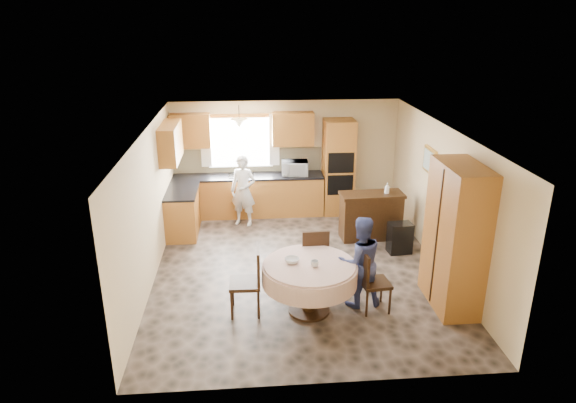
% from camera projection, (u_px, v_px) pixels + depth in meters
% --- Properties ---
extents(floor, '(5.00, 6.00, 0.01)m').
position_uv_depth(floor, '(299.00, 269.00, 9.12)').
color(floor, brown).
rests_on(floor, ground).
extents(ceiling, '(5.00, 6.00, 0.01)m').
position_uv_depth(ceiling, '(300.00, 131.00, 8.25)').
color(ceiling, white).
rests_on(ceiling, wall_back).
extents(wall_back, '(5.00, 0.02, 2.50)m').
position_uv_depth(wall_back, '(285.00, 156.00, 11.49)').
color(wall_back, '#D7BC89').
rests_on(wall_back, floor).
extents(wall_front, '(5.00, 0.02, 2.50)m').
position_uv_depth(wall_front, '(327.00, 295.00, 5.88)').
color(wall_front, '#D7BC89').
rests_on(wall_front, floor).
extents(wall_left, '(0.02, 6.00, 2.50)m').
position_uv_depth(wall_left, '(149.00, 208.00, 8.49)').
color(wall_left, '#D7BC89').
rests_on(wall_left, floor).
extents(wall_right, '(0.02, 6.00, 2.50)m').
position_uv_depth(wall_right, '(443.00, 199.00, 8.88)').
color(wall_right, '#D7BC89').
rests_on(wall_right, floor).
extents(window, '(1.40, 0.03, 1.10)m').
position_uv_depth(window, '(240.00, 142.00, 11.27)').
color(window, white).
rests_on(window, wall_back).
extents(curtain_left, '(0.22, 0.02, 1.15)m').
position_uv_depth(curtain_left, '(205.00, 141.00, 11.15)').
color(curtain_left, white).
rests_on(curtain_left, wall_back).
extents(curtain_right, '(0.22, 0.02, 1.15)m').
position_uv_depth(curtain_right, '(274.00, 140.00, 11.26)').
color(curtain_right, white).
rests_on(curtain_right, wall_back).
extents(base_cab_back, '(3.30, 0.60, 0.88)m').
position_uv_depth(base_cab_back, '(249.00, 196.00, 11.42)').
color(base_cab_back, '#C77F35').
rests_on(base_cab_back, floor).
extents(counter_back, '(3.30, 0.64, 0.04)m').
position_uv_depth(counter_back, '(248.00, 176.00, 11.26)').
color(counter_back, black).
rests_on(counter_back, base_cab_back).
extents(base_cab_left, '(0.60, 1.20, 0.88)m').
position_uv_depth(base_cab_left, '(183.00, 213.00, 10.48)').
color(base_cab_left, '#C77F35').
rests_on(base_cab_left, floor).
extents(counter_left, '(0.64, 1.20, 0.04)m').
position_uv_depth(counter_left, '(181.00, 191.00, 10.32)').
color(counter_left, black).
rests_on(counter_left, base_cab_left).
extents(backsplash, '(3.30, 0.02, 0.55)m').
position_uv_depth(backsplash, '(248.00, 160.00, 11.44)').
color(backsplash, '#C9BD8E').
rests_on(backsplash, wall_back).
extents(wall_cab_left, '(0.85, 0.33, 0.72)m').
position_uv_depth(wall_cab_left, '(190.00, 131.00, 10.94)').
color(wall_cab_left, '#A26A28').
rests_on(wall_cab_left, wall_back).
extents(wall_cab_right, '(0.90, 0.33, 0.72)m').
position_uv_depth(wall_cab_right, '(293.00, 129.00, 11.12)').
color(wall_cab_right, '#A26A28').
rests_on(wall_cab_right, wall_back).
extents(wall_cab_side, '(0.33, 1.20, 0.72)m').
position_uv_depth(wall_cab_side, '(170.00, 143.00, 9.95)').
color(wall_cab_side, '#A26A28').
rests_on(wall_cab_side, wall_left).
extents(oven_tower, '(0.66, 0.62, 2.12)m').
position_uv_depth(oven_tower, '(338.00, 167.00, 11.35)').
color(oven_tower, '#C77F35').
rests_on(oven_tower, floor).
extents(oven_upper, '(0.56, 0.01, 0.45)m').
position_uv_depth(oven_upper, '(341.00, 163.00, 10.99)').
color(oven_upper, black).
rests_on(oven_upper, oven_tower).
extents(oven_lower, '(0.56, 0.01, 0.45)m').
position_uv_depth(oven_lower, '(340.00, 185.00, 11.17)').
color(oven_lower, black).
rests_on(oven_lower, oven_tower).
extents(pendant, '(0.36, 0.36, 0.18)m').
position_uv_depth(pendant, '(239.00, 123.00, 10.64)').
color(pendant, beige).
rests_on(pendant, ceiling).
extents(sideboard, '(1.27, 0.58, 0.89)m').
position_uv_depth(sideboard, '(371.00, 217.00, 10.24)').
color(sideboard, '#331E0E').
rests_on(sideboard, floor).
extents(space_heater, '(0.45, 0.34, 0.59)m').
position_uv_depth(space_heater, '(400.00, 238.00, 9.66)').
color(space_heater, black).
rests_on(space_heater, floor).
extents(cupboard, '(0.59, 1.18, 2.26)m').
position_uv_depth(cupboard, '(456.00, 237.00, 7.67)').
color(cupboard, '#C77F35').
rests_on(cupboard, floor).
extents(dining_table, '(1.42, 1.42, 0.81)m').
position_uv_depth(dining_table, '(310.00, 275.00, 7.61)').
color(dining_table, '#331E0E').
rests_on(dining_table, floor).
extents(chair_left, '(0.47, 0.47, 1.06)m').
position_uv_depth(chair_left, '(251.00, 278.00, 7.62)').
color(chair_left, '#331E0E').
rests_on(chair_left, floor).
extents(chair_back, '(0.46, 0.46, 1.05)m').
position_uv_depth(chair_back, '(314.00, 255.00, 8.34)').
color(chair_back, '#331E0E').
rests_on(chair_back, floor).
extents(chair_right, '(0.46, 0.46, 0.97)m').
position_uv_depth(chair_right, '(370.00, 278.00, 7.70)').
color(chair_right, '#331E0E').
rests_on(chair_right, floor).
extents(framed_picture, '(0.06, 0.56, 0.47)m').
position_uv_depth(framed_picture, '(430.00, 160.00, 9.37)').
color(framed_picture, gold).
rests_on(framed_picture, wall_right).
extents(microwave, '(0.59, 0.42, 0.32)m').
position_uv_depth(microwave, '(295.00, 168.00, 11.23)').
color(microwave, silver).
rests_on(microwave, counter_back).
extents(person_sink, '(0.65, 0.54, 1.52)m').
position_uv_depth(person_sink, '(243.00, 191.00, 10.79)').
color(person_sink, silver).
rests_on(person_sink, floor).
extents(person_dining, '(0.77, 0.64, 1.46)m').
position_uv_depth(person_dining, '(360.00, 262.00, 7.79)').
color(person_dining, '#38427A').
rests_on(person_dining, floor).
extents(bowl_sideboard, '(0.22, 0.22, 0.05)m').
position_uv_depth(bowl_sideboard, '(358.00, 195.00, 10.05)').
color(bowl_sideboard, '#B2B2B2').
rests_on(bowl_sideboard, sideboard).
extents(bottle_sideboard, '(0.14, 0.14, 0.27)m').
position_uv_depth(bottle_sideboard, '(387.00, 189.00, 10.06)').
color(bottle_sideboard, silver).
rests_on(bottle_sideboard, sideboard).
extents(cup_table, '(0.12, 0.12, 0.09)m').
position_uv_depth(cup_table, '(315.00, 264.00, 7.45)').
color(cup_table, '#B2B2B2').
rests_on(cup_table, dining_table).
extents(bowl_table, '(0.28, 0.28, 0.07)m').
position_uv_depth(bowl_table, '(292.00, 260.00, 7.58)').
color(bowl_table, '#B2B2B2').
rests_on(bowl_table, dining_table).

